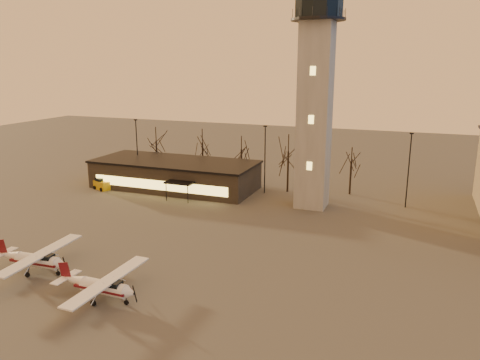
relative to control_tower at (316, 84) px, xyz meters
The scene contains 8 objects.
ground 34.15m from the control_tower, 90.00° to the right, with size 220.00×220.00×0.00m, color #403E3B.
control_tower is the anchor object (origin of this frame).
terminal 26.24m from the control_tower, behind, with size 25.40×12.20×4.30m.
light_poles 10.97m from the control_tower, 63.48° to the left, with size 58.50×12.25×10.14m.
tree_row 19.48m from the control_tower, 146.24° to the left, with size 37.20×9.20×8.80m.
cessna_front 36.70m from the control_tower, 107.26° to the right, with size 7.87×9.95×2.75m.
cessna_rear 38.37m from the control_tower, 122.49° to the right, with size 8.14×10.29×2.83m.
service_cart 35.78m from the control_tower, behind, with size 3.17×2.59×1.78m.
Camera 1 is at (12.86, -30.33, 18.86)m, focal length 35.00 mm.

